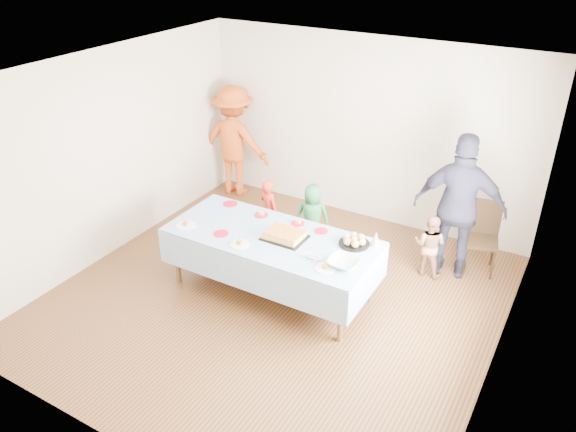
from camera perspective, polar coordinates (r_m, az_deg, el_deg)
name	(u,v)px	position (r m, az deg, el deg)	size (l,w,h in m)	color
ground	(276,298)	(6.86, -1.21, -8.32)	(5.00, 5.00, 0.00)	#452813
room_walls	(279,164)	(5.95, -0.91, 5.34)	(5.04, 5.04, 2.72)	beige
party_table	(271,240)	(6.59, -1.73, -2.42)	(2.50, 1.10, 0.78)	#50381B
birthday_cake	(285,235)	(6.49, -0.34, -1.97)	(0.49, 0.38, 0.09)	black
rolls_tray	(354,241)	(6.42, 6.74, -2.53)	(0.36, 0.36, 0.11)	black
punch_bowl	(344,263)	(6.03, 5.68, -4.74)	(0.33, 0.33, 0.08)	silver
party_hat	(376,239)	(6.40, 8.91, -2.30)	(0.11, 0.11, 0.18)	silver
fork_pile	(312,256)	(6.13, 2.43, -4.10)	(0.24, 0.18, 0.07)	white
plate_red_far_a	(230,204)	(7.30, -5.89, 1.24)	(0.19, 0.19, 0.01)	red
plate_red_far_b	(261,215)	(7.00, -2.73, 0.10)	(0.17, 0.17, 0.01)	red
plate_red_far_c	(298,223)	(6.81, 1.03, -0.76)	(0.16, 0.16, 0.01)	red
plate_red_far_d	(321,231)	(6.66, 3.40, -1.52)	(0.16, 0.16, 0.01)	red
plate_red_near	(221,234)	(6.64, -6.80, -1.78)	(0.18, 0.18, 0.01)	red
plate_white_left	(186,225)	(6.87, -10.32, -0.95)	(0.24, 0.24, 0.01)	white
plate_white_mid	(240,244)	(6.41, -4.94, -2.89)	(0.22, 0.22, 0.01)	white
plate_white_right	(325,268)	(5.98, 3.79, -5.34)	(0.22, 0.22, 0.01)	white
dining_chair	(483,232)	(7.57, 19.16, -1.57)	(0.48, 0.48, 0.93)	black
toddler_left	(269,211)	(7.76, -1.93, 0.47)	(0.34, 0.22, 0.94)	red
toddler_mid	(312,217)	(7.59, 2.48, -0.14)	(0.47, 0.30, 0.96)	#25713D
toddler_right	(430,245)	(7.30, 14.19, -2.88)	(0.41, 0.32, 0.84)	#B27653
adult_left	(235,141)	(9.08, -5.45, 7.58)	(1.15, 0.66, 1.79)	#C04918
adult_right	(459,208)	(7.14, 17.02, 0.82)	(1.11, 0.46, 1.89)	#292736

